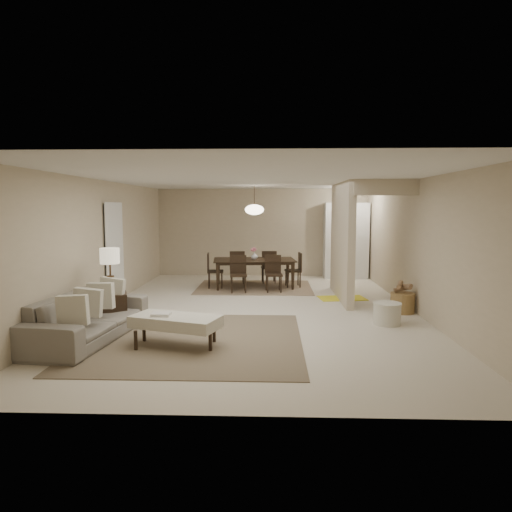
{
  "coord_description": "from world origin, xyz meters",
  "views": [
    {
      "loc": [
        0.29,
        -8.64,
        1.98
      ],
      "look_at": [
        -0.02,
        0.03,
        1.05
      ],
      "focal_mm": 32.0,
      "sensor_mm": 36.0,
      "label": 1
    }
  ],
  "objects_px": {
    "wicker_basket": "(402,303)",
    "dining_table": "(254,274)",
    "ottoman_bench": "(176,322)",
    "side_table": "(112,309)",
    "round_pouf": "(387,314)",
    "sofa": "(89,317)",
    "pantry_cabinet": "(346,241)"
  },
  "relations": [
    {
      "from": "wicker_basket",
      "to": "dining_table",
      "type": "xyz_separation_m",
      "value": [
        -2.89,
        2.61,
        0.16
      ]
    },
    {
      "from": "dining_table",
      "to": "wicker_basket",
      "type": "bearing_deg",
      "value": -47.83
    },
    {
      "from": "ottoman_bench",
      "to": "dining_table",
      "type": "bearing_deg",
      "value": 97.11
    },
    {
      "from": "side_table",
      "to": "dining_table",
      "type": "xyz_separation_m",
      "value": [
        2.26,
        3.72,
        0.08
      ]
    },
    {
      "from": "round_pouf",
      "to": "ottoman_bench",
      "type": "bearing_deg",
      "value": -157.74
    },
    {
      "from": "ottoman_bench",
      "to": "wicker_basket",
      "type": "distance_m",
      "value": 4.43
    },
    {
      "from": "sofa",
      "to": "side_table",
      "type": "xyz_separation_m",
      "value": [
        0.05,
        0.83,
        -0.07
      ]
    },
    {
      "from": "ottoman_bench",
      "to": "side_table",
      "type": "distance_m",
      "value": 1.74
    },
    {
      "from": "pantry_cabinet",
      "to": "sofa",
      "type": "relative_size",
      "value": 0.89
    },
    {
      "from": "ottoman_bench",
      "to": "dining_table",
      "type": "height_order",
      "value": "dining_table"
    },
    {
      "from": "round_pouf",
      "to": "dining_table",
      "type": "xyz_separation_m",
      "value": [
        -2.39,
        3.49,
        0.17
      ]
    },
    {
      "from": "sofa",
      "to": "side_table",
      "type": "distance_m",
      "value": 0.83
    },
    {
      "from": "side_table",
      "to": "round_pouf",
      "type": "relative_size",
      "value": 1.16
    },
    {
      "from": "sofa",
      "to": "pantry_cabinet",
      "type": "bearing_deg",
      "value": -30.97
    },
    {
      "from": "side_table",
      "to": "round_pouf",
      "type": "xyz_separation_m",
      "value": [
        4.65,
        0.23,
        -0.09
      ]
    },
    {
      "from": "sofa",
      "to": "wicker_basket",
      "type": "relative_size",
      "value": 5.28
    },
    {
      "from": "sofa",
      "to": "round_pouf",
      "type": "xyz_separation_m",
      "value": [
        4.7,
        1.06,
        -0.16
      ]
    },
    {
      "from": "sofa",
      "to": "ottoman_bench",
      "type": "xyz_separation_m",
      "value": [
        1.38,
        -0.3,
        0.01
      ]
    },
    {
      "from": "sofa",
      "to": "wicker_basket",
      "type": "bearing_deg",
      "value": -62.87
    },
    {
      "from": "side_table",
      "to": "ottoman_bench",
      "type": "bearing_deg",
      "value": -40.29
    },
    {
      "from": "sofa",
      "to": "dining_table",
      "type": "height_order",
      "value": "dining_table"
    },
    {
      "from": "round_pouf",
      "to": "wicker_basket",
      "type": "distance_m",
      "value": 1.01
    },
    {
      "from": "sofa",
      "to": "round_pouf",
      "type": "height_order",
      "value": "sofa"
    },
    {
      "from": "pantry_cabinet",
      "to": "ottoman_bench",
      "type": "xyz_separation_m",
      "value": [
        -3.42,
        -6.5,
        -0.69
      ]
    },
    {
      "from": "sofa",
      "to": "ottoman_bench",
      "type": "distance_m",
      "value": 1.41
    },
    {
      "from": "wicker_basket",
      "to": "sofa",
      "type": "bearing_deg",
      "value": -159.65
    },
    {
      "from": "pantry_cabinet",
      "to": "dining_table",
      "type": "xyz_separation_m",
      "value": [
        -2.49,
        -1.66,
        -0.7
      ]
    },
    {
      "from": "ottoman_bench",
      "to": "side_table",
      "type": "relative_size",
      "value": 2.49
    },
    {
      "from": "side_table",
      "to": "dining_table",
      "type": "height_order",
      "value": "dining_table"
    },
    {
      "from": "sofa",
      "to": "wicker_basket",
      "type": "height_order",
      "value": "sofa"
    },
    {
      "from": "dining_table",
      "to": "side_table",
      "type": "bearing_deg",
      "value": -126.97
    },
    {
      "from": "pantry_cabinet",
      "to": "sofa",
      "type": "bearing_deg",
      "value": -127.75
    }
  ]
}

